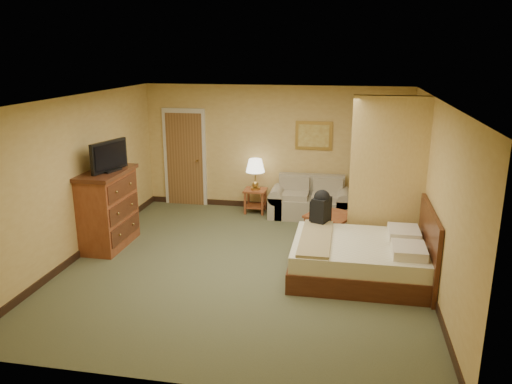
% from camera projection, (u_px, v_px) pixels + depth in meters
% --- Properties ---
extents(floor, '(6.00, 6.00, 0.00)m').
position_uv_depth(floor, '(246.00, 265.00, 7.90)').
color(floor, '#505336').
rests_on(floor, ground).
extents(ceiling, '(6.00, 6.00, 0.00)m').
position_uv_depth(ceiling, '(245.00, 99.00, 7.19)').
color(ceiling, white).
rests_on(ceiling, back_wall).
extents(back_wall, '(5.50, 0.02, 2.60)m').
position_uv_depth(back_wall, '(275.00, 149.00, 10.39)').
color(back_wall, tan).
rests_on(back_wall, floor).
extents(left_wall, '(0.02, 6.00, 2.60)m').
position_uv_depth(left_wall, '(78.00, 177.00, 8.03)').
color(left_wall, tan).
rests_on(left_wall, floor).
extents(right_wall, '(0.02, 6.00, 2.60)m').
position_uv_depth(right_wall, '(435.00, 195.00, 7.07)').
color(right_wall, tan).
rests_on(right_wall, floor).
extents(partition, '(1.20, 0.15, 2.60)m').
position_uv_depth(partition, '(387.00, 177.00, 8.05)').
color(partition, tan).
rests_on(partition, floor).
extents(door, '(0.94, 0.16, 2.10)m').
position_uv_depth(door, '(185.00, 158.00, 10.77)').
color(door, beige).
rests_on(door, floor).
extents(baseboard, '(5.50, 0.02, 0.12)m').
position_uv_depth(baseboard, '(274.00, 205.00, 10.72)').
color(baseboard, black).
rests_on(baseboard, floor).
extents(loveseat, '(1.64, 0.76, 0.83)m').
position_uv_depth(loveseat, '(310.00, 204.00, 10.12)').
color(loveseat, gray).
rests_on(loveseat, floor).
extents(side_table, '(0.45, 0.45, 0.50)m').
position_uv_depth(side_table, '(255.00, 197.00, 10.38)').
color(side_table, brown).
rests_on(side_table, floor).
extents(table_lamp, '(0.39, 0.39, 0.64)m').
position_uv_depth(table_lamp, '(255.00, 166.00, 10.20)').
color(table_lamp, '#A8853D').
rests_on(table_lamp, side_table).
extents(coffee_table, '(0.98, 0.98, 0.48)m').
position_uv_depth(coffee_table, '(330.00, 221.00, 8.87)').
color(coffee_table, brown).
rests_on(coffee_table, floor).
extents(wall_picture, '(0.75, 0.04, 0.58)m').
position_uv_depth(wall_picture, '(314.00, 136.00, 10.14)').
color(wall_picture, '#B78E3F').
rests_on(wall_picture, back_wall).
extents(dresser, '(0.66, 1.25, 1.34)m').
position_uv_depth(dresser, '(108.00, 208.00, 8.50)').
color(dresser, brown).
rests_on(dresser, floor).
extents(tv, '(0.29, 0.82, 0.51)m').
position_uv_depth(tv, '(109.00, 157.00, 8.24)').
color(tv, black).
rests_on(tv, dresser).
extents(bed, '(2.01, 1.71, 1.11)m').
position_uv_depth(bed, '(364.00, 258.00, 7.41)').
color(bed, '#431E0F').
rests_on(bed, floor).
extents(backpack, '(0.33, 0.39, 0.57)m').
position_uv_depth(backpack, '(322.00, 206.00, 8.06)').
color(backpack, black).
rests_on(backpack, bed).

